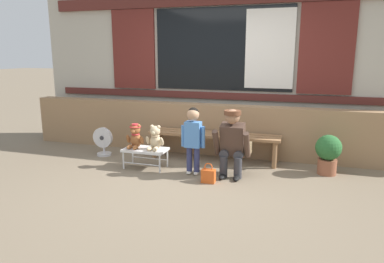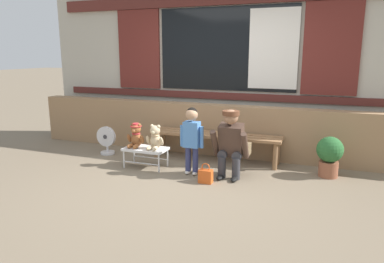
{
  "view_description": "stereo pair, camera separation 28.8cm",
  "coord_description": "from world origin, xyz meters",
  "px_view_note": "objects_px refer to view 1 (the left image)",
  "views": [
    {
      "loc": [
        1.39,
        -4.28,
        1.68
      ],
      "look_at": [
        -0.16,
        0.61,
        0.55
      ],
      "focal_mm": 33.23,
      "sensor_mm": 36.0,
      "label": 1
    },
    {
      "loc": [
        1.66,
        -4.19,
        1.68
      ],
      "look_at": [
        -0.16,
        0.61,
        0.55
      ],
      "focal_mm": 33.23,
      "sensor_mm": 36.0,
      "label": 2
    }
  ],
  "objects_px": {
    "floor_fan": "(103,142)",
    "teddy_bear_plain": "(155,139)",
    "adult_crouching": "(233,143)",
    "wooden_bench_long": "(214,137)",
    "teddy_bear_with_hat": "(135,136)",
    "handbag_on_ground": "(208,176)",
    "small_display_bench": "(145,151)",
    "child_standing": "(193,134)",
    "potted_plant": "(328,152)"
  },
  "relations": [
    {
      "from": "teddy_bear_plain",
      "to": "handbag_on_ground",
      "type": "xyz_separation_m",
      "value": [
        0.9,
        -0.32,
        -0.37
      ]
    },
    {
      "from": "child_standing",
      "to": "handbag_on_ground",
      "type": "bearing_deg",
      "value": -41.31
    },
    {
      "from": "floor_fan",
      "to": "teddy_bear_plain",
      "type": "bearing_deg",
      "value": -19.4
    },
    {
      "from": "small_display_bench",
      "to": "child_standing",
      "type": "xyz_separation_m",
      "value": [
        0.76,
        -0.05,
        0.33
      ]
    },
    {
      "from": "small_display_bench",
      "to": "handbag_on_ground",
      "type": "height_order",
      "value": "small_display_bench"
    },
    {
      "from": "teddy_bear_with_hat",
      "to": "wooden_bench_long",
      "type": "bearing_deg",
      "value": 34.09
    },
    {
      "from": "wooden_bench_long",
      "to": "child_standing",
      "type": "xyz_separation_m",
      "value": [
        -0.11,
        -0.75,
        0.22
      ]
    },
    {
      "from": "teddy_bear_with_hat",
      "to": "child_standing",
      "type": "distance_m",
      "value": 0.93
    },
    {
      "from": "potted_plant",
      "to": "child_standing",
      "type": "bearing_deg",
      "value": -162.33
    },
    {
      "from": "handbag_on_ground",
      "to": "teddy_bear_plain",
      "type": "bearing_deg",
      "value": 160.61
    },
    {
      "from": "teddy_bear_plain",
      "to": "floor_fan",
      "type": "bearing_deg",
      "value": 160.6
    },
    {
      "from": "teddy_bear_with_hat",
      "to": "floor_fan",
      "type": "distance_m",
      "value": 0.92
    },
    {
      "from": "child_standing",
      "to": "potted_plant",
      "type": "bearing_deg",
      "value": 17.67
    },
    {
      "from": "small_display_bench",
      "to": "wooden_bench_long",
      "type": "bearing_deg",
      "value": 38.8
    },
    {
      "from": "handbag_on_ground",
      "to": "floor_fan",
      "type": "xyz_separation_m",
      "value": [
        -2.01,
        0.71,
        0.14
      ]
    },
    {
      "from": "small_display_bench",
      "to": "child_standing",
      "type": "distance_m",
      "value": 0.83
    },
    {
      "from": "child_standing",
      "to": "small_display_bench",
      "type": "bearing_deg",
      "value": 175.9
    },
    {
      "from": "floor_fan",
      "to": "handbag_on_ground",
      "type": "bearing_deg",
      "value": -19.39
    },
    {
      "from": "small_display_bench",
      "to": "teddy_bear_plain",
      "type": "distance_m",
      "value": 0.25
    },
    {
      "from": "teddy_bear_with_hat",
      "to": "floor_fan",
      "type": "relative_size",
      "value": 0.76
    },
    {
      "from": "adult_crouching",
      "to": "handbag_on_ground",
      "type": "height_order",
      "value": "adult_crouching"
    },
    {
      "from": "wooden_bench_long",
      "to": "small_display_bench",
      "type": "bearing_deg",
      "value": -141.2
    },
    {
      "from": "wooden_bench_long",
      "to": "small_display_bench",
      "type": "relative_size",
      "value": 3.28
    },
    {
      "from": "adult_crouching",
      "to": "floor_fan",
      "type": "height_order",
      "value": "adult_crouching"
    },
    {
      "from": "wooden_bench_long",
      "to": "teddy_bear_with_hat",
      "type": "xyz_separation_m",
      "value": [
        -1.03,
        -0.7,
        0.1
      ]
    },
    {
      "from": "floor_fan",
      "to": "wooden_bench_long",
      "type": "bearing_deg",
      "value": 9.44
    },
    {
      "from": "teddy_bear_plain",
      "to": "child_standing",
      "type": "relative_size",
      "value": 0.38
    },
    {
      "from": "adult_crouching",
      "to": "handbag_on_ground",
      "type": "relative_size",
      "value": 3.49
    },
    {
      "from": "wooden_bench_long",
      "to": "teddy_bear_plain",
      "type": "height_order",
      "value": "teddy_bear_plain"
    },
    {
      "from": "teddy_bear_with_hat",
      "to": "small_display_bench",
      "type": "bearing_deg",
      "value": -0.77
    },
    {
      "from": "floor_fan",
      "to": "potted_plant",
      "type": "bearing_deg",
      "value": 2.09
    },
    {
      "from": "floor_fan",
      "to": "child_standing",
      "type": "bearing_deg",
      "value": -14.65
    },
    {
      "from": "child_standing",
      "to": "potted_plant",
      "type": "distance_m",
      "value": 1.92
    },
    {
      "from": "handbag_on_ground",
      "to": "floor_fan",
      "type": "height_order",
      "value": "floor_fan"
    },
    {
      "from": "adult_crouching",
      "to": "potted_plant",
      "type": "distance_m",
      "value": 1.36
    },
    {
      "from": "teddy_bear_with_hat",
      "to": "potted_plant",
      "type": "relative_size",
      "value": 0.64
    },
    {
      "from": "wooden_bench_long",
      "to": "small_display_bench",
      "type": "height_order",
      "value": "wooden_bench_long"
    },
    {
      "from": "teddy_bear_plain",
      "to": "child_standing",
      "type": "xyz_separation_m",
      "value": [
        0.6,
        -0.06,
        0.13
      ]
    },
    {
      "from": "teddy_bear_plain",
      "to": "floor_fan",
      "type": "height_order",
      "value": "teddy_bear_plain"
    },
    {
      "from": "potted_plant",
      "to": "teddy_bear_plain",
      "type": "bearing_deg",
      "value": -167.81
    },
    {
      "from": "floor_fan",
      "to": "adult_crouching",
      "type": "bearing_deg",
      "value": -8.74
    },
    {
      "from": "teddy_bear_plain",
      "to": "wooden_bench_long",
      "type": "bearing_deg",
      "value": 44.53
    },
    {
      "from": "adult_crouching",
      "to": "handbag_on_ground",
      "type": "bearing_deg",
      "value": -124.94
    },
    {
      "from": "child_standing",
      "to": "teddy_bear_plain",
      "type": "bearing_deg",
      "value": 174.68
    },
    {
      "from": "teddy_bear_plain",
      "to": "floor_fan",
      "type": "xyz_separation_m",
      "value": [
        -1.12,
        0.39,
        -0.23
      ]
    },
    {
      "from": "teddy_bear_with_hat",
      "to": "handbag_on_ground",
      "type": "relative_size",
      "value": 1.34
    },
    {
      "from": "teddy_bear_plain",
      "to": "child_standing",
      "type": "bearing_deg",
      "value": -5.32
    },
    {
      "from": "teddy_bear_with_hat",
      "to": "teddy_bear_plain",
      "type": "bearing_deg",
      "value": -0.13
    },
    {
      "from": "teddy_bear_plain",
      "to": "teddy_bear_with_hat",
      "type": "bearing_deg",
      "value": 179.87
    },
    {
      "from": "potted_plant",
      "to": "small_display_bench",
      "type": "bearing_deg",
      "value": -168.51
    }
  ]
}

